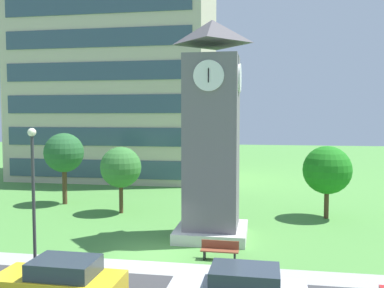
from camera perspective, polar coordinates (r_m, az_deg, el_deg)
The scene contains 10 objects.
ground_plane at distance 21.29m, azimuth -5.63°, elevation -14.88°, with size 160.00×160.00×0.00m, color #4C893D.
kerb_strip at distance 19.76m, azimuth -6.96°, elevation -16.38°, with size 120.00×1.60×0.01m, color #9E9E99.
office_building at distance 48.40m, azimuth -10.05°, elevation 10.89°, with size 20.69×12.98×25.60m.
clock_tower at distance 23.14m, azimuth 2.75°, elevation 0.45°, with size 3.93×3.93×12.07m.
park_bench at distance 20.46m, azimuth 3.82°, elevation -14.29°, with size 1.81×0.50×0.88m.
street_lamp at distance 19.30m, azimuth -20.93°, elevation -5.19°, with size 0.36×0.36×6.32m.
tree_by_building at distance 29.11m, azimuth 18.03°, elevation -3.42°, with size 3.20×3.20×4.85m.
tree_near_tower at distance 33.56m, azimuth -17.14°, elevation -1.19°, with size 3.03×3.03×5.53m.
tree_streetside at distance 29.56m, azimuth -9.73°, elevation -3.17°, with size 2.87×2.87×4.69m.
parked_car_yellow at distance 16.54m, azimuth -17.57°, elevation -17.48°, with size 4.64×2.12×1.69m.
Camera 1 is at (5.32, -19.45, 6.83)m, focal length 38.93 mm.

